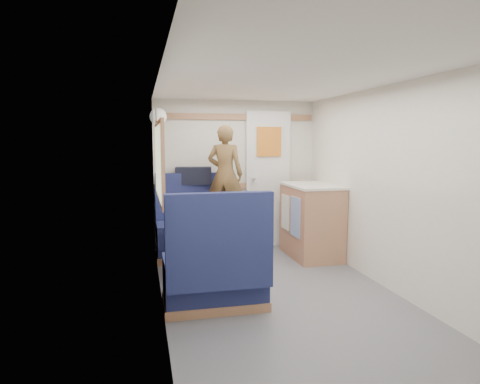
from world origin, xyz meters
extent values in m
plane|color=#515156|center=(0.00, 0.00, 0.00)|extent=(4.50, 4.50, 0.00)
plane|color=silver|center=(0.00, 0.00, 2.00)|extent=(4.50, 4.50, 0.00)
cube|color=silver|center=(0.00, 2.25, 1.00)|extent=(2.20, 0.02, 2.00)
cube|color=silver|center=(-1.10, 0.00, 1.00)|extent=(0.02, 4.50, 2.00)
cube|color=silver|center=(1.10, 0.00, 1.00)|extent=(0.02, 4.50, 2.00)
cube|color=#A06648|center=(0.00, 2.23, 0.85)|extent=(2.15, 0.02, 0.08)
cube|color=#A06648|center=(0.00, 2.23, 1.78)|extent=(2.15, 0.02, 0.08)
cube|color=#B4BB9E|center=(-1.08, 1.00, 1.25)|extent=(0.04, 1.30, 0.72)
cube|color=white|center=(0.45, 2.22, 0.93)|extent=(0.62, 0.04, 1.86)
cube|color=orange|center=(0.45, 2.19, 1.45)|extent=(0.34, 0.03, 0.40)
cylinder|color=silver|center=(0.23, 2.17, 0.95)|extent=(0.04, 0.10, 0.04)
cube|color=white|center=(-0.65, 1.00, 0.70)|extent=(0.62, 0.92, 0.04)
cylinder|color=silver|center=(-0.65, 1.00, 0.35)|extent=(0.08, 0.08, 0.66)
cylinder|color=silver|center=(-0.65, 1.00, 0.01)|extent=(0.36, 0.36, 0.03)
cube|color=#161F48|center=(-0.65, 1.80, 0.23)|extent=(0.88, 0.50, 0.45)
cube|color=#161F48|center=(-0.65, 2.08, 0.65)|extent=(0.88, 0.10, 0.80)
cube|color=#A06648|center=(-0.65, 1.80, 0.04)|extent=(0.90, 0.52, 0.08)
cube|color=#161F48|center=(-0.65, 0.20, 0.23)|extent=(0.88, 0.50, 0.45)
cube|color=#161F48|center=(-0.65, -0.08, 0.65)|extent=(0.88, 0.10, 0.80)
cube|color=#A06648|center=(-0.65, 0.20, 0.04)|extent=(0.90, 0.52, 0.08)
cube|color=#A06648|center=(-0.65, 2.12, 0.88)|extent=(0.90, 0.14, 0.04)
sphere|color=white|center=(-1.04, 1.85, 1.75)|extent=(0.20, 0.20, 0.20)
cube|color=#A06648|center=(0.82, 1.55, 0.45)|extent=(0.54, 0.90, 0.90)
cube|color=silver|center=(0.82, 1.55, 0.91)|extent=(0.56, 0.92, 0.03)
cube|color=#5972B2|center=(0.54, 1.37, 0.55)|extent=(0.01, 0.30, 0.48)
cube|color=silver|center=(0.54, 1.73, 0.55)|extent=(0.01, 0.28, 0.44)
imported|color=brown|center=(-0.25, 1.74, 1.05)|extent=(0.52, 0.44, 1.21)
cube|color=black|center=(-0.59, 2.12, 1.01)|extent=(0.49, 0.28, 0.22)
cube|color=white|center=(-0.57, 0.74, 0.73)|extent=(0.25, 0.33, 0.02)
sphere|color=#DA4A09|center=(-0.48, 0.93, 0.78)|extent=(0.07, 0.07, 0.07)
cube|color=#EAD887|center=(-0.62, 0.66, 0.76)|extent=(0.11, 0.07, 0.04)
cylinder|color=white|center=(-0.80, 1.04, 0.72)|extent=(0.06, 0.06, 0.01)
cylinder|color=white|center=(-0.80, 1.04, 0.78)|extent=(0.01, 0.01, 0.10)
sphere|color=#4C0810|center=(-0.80, 1.04, 0.85)|extent=(0.08, 0.08, 0.08)
cylinder|color=white|center=(-0.88, 0.80, 0.78)|extent=(0.07, 0.07, 0.12)
cylinder|color=white|center=(-0.67, 1.28, 0.77)|extent=(0.07, 0.07, 0.11)
cylinder|color=silver|center=(-0.67, 1.12, 0.77)|extent=(0.07, 0.07, 0.11)
cylinder|color=#964F15|center=(-0.43, 1.20, 0.77)|extent=(0.06, 0.06, 0.09)
cylinder|color=black|center=(-0.59, 0.97, 0.77)|extent=(0.04, 0.04, 0.09)
cylinder|color=white|center=(-0.69, 0.93, 0.76)|extent=(0.04, 0.04, 0.09)
cube|color=brown|center=(-0.43, 1.38, 0.77)|extent=(0.14, 0.25, 0.10)
camera|label=1|loc=(-1.26, -3.42, 1.46)|focal=32.00mm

